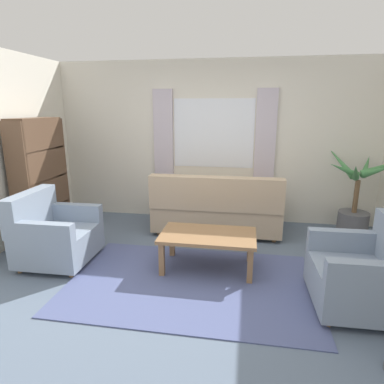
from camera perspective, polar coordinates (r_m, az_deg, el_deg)
ground_plane at (r=3.69m, az=-0.27°, el=-15.66°), size 6.24×6.24×0.00m
wall_back at (r=5.45m, az=3.82°, el=8.68°), size 5.32×0.12×2.60m
window_with_curtains at (r=5.36m, az=3.76°, el=10.19°), size 1.98×0.07×1.40m
area_rug at (r=3.68m, az=-0.27°, el=-15.58°), size 2.63×1.70×0.01m
couch at (r=4.93m, az=4.34°, el=-3.04°), size 1.90×0.82×0.92m
armchair_left at (r=4.35m, az=-23.10°, el=-6.85°), size 0.83×0.85×0.88m
armchair_right at (r=3.52m, az=28.13°, el=-12.51°), size 0.84×0.86×0.88m
coffee_table at (r=3.82m, az=2.81°, el=-8.13°), size 1.10×0.64×0.44m
potted_plant at (r=5.36m, az=26.76°, el=-2.10°), size 1.11×0.97×1.30m
bookshelf at (r=5.19m, az=-24.58°, el=1.20°), size 0.30×0.94×1.72m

